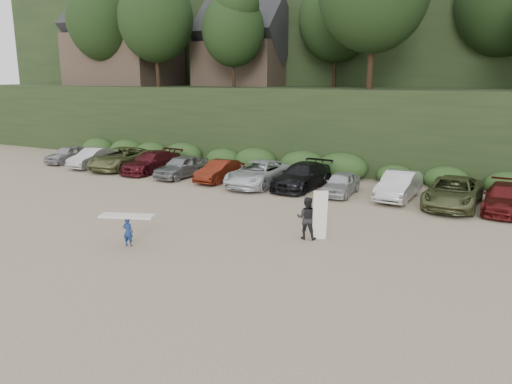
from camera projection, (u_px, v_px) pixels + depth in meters
The scene contains 5 objects.
ground at pixel (219, 232), 22.61m from camera, with size 120.00×120.00×0.00m, color tan.
hillside_backdrop at pixel (399, 33), 51.18m from camera, with size 90.00×41.50×28.00m.
parked_cars at pixel (275, 175), 31.91m from camera, with size 40.02×6.35×1.61m.
child_surfer at pixel (128, 225), 20.61m from camera, with size 2.32×1.36×1.34m.
adult_surfer at pixel (308, 218), 21.52m from camera, with size 1.41×0.87×2.20m.
Camera 1 is at (11.52, -18.35, 6.91)m, focal length 35.00 mm.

